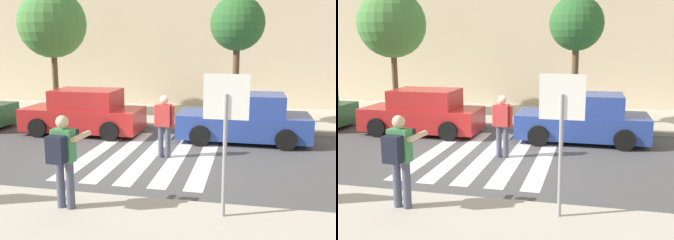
# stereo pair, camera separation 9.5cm
# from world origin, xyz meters

# --- Properties ---
(ground_plane) EXTENTS (120.00, 120.00, 0.00)m
(ground_plane) POSITION_xyz_m (0.00, 0.00, 0.00)
(ground_plane) COLOR #4C4C4F
(sidewalk_far) EXTENTS (60.00, 4.80, 0.14)m
(sidewalk_far) POSITION_xyz_m (0.00, 6.00, 0.07)
(sidewalk_far) COLOR #B2AD9E
(sidewalk_far) RESTS_ON ground
(building_facade_far) EXTENTS (56.00, 4.00, 5.66)m
(building_facade_far) POSITION_xyz_m (0.00, 10.40, 2.83)
(building_facade_far) COLOR beige
(building_facade_far) RESTS_ON ground
(crosswalk_stripe_0) EXTENTS (0.44, 5.20, 0.01)m
(crosswalk_stripe_0) POSITION_xyz_m (-1.60, 0.20, 0.00)
(crosswalk_stripe_0) COLOR silver
(crosswalk_stripe_0) RESTS_ON ground
(crosswalk_stripe_1) EXTENTS (0.44, 5.20, 0.01)m
(crosswalk_stripe_1) POSITION_xyz_m (-0.80, 0.20, 0.00)
(crosswalk_stripe_1) COLOR silver
(crosswalk_stripe_1) RESTS_ON ground
(crosswalk_stripe_2) EXTENTS (0.44, 5.20, 0.01)m
(crosswalk_stripe_2) POSITION_xyz_m (0.00, 0.20, 0.00)
(crosswalk_stripe_2) COLOR silver
(crosswalk_stripe_2) RESTS_ON ground
(crosswalk_stripe_3) EXTENTS (0.44, 5.20, 0.01)m
(crosswalk_stripe_3) POSITION_xyz_m (0.80, 0.20, 0.00)
(crosswalk_stripe_3) COLOR silver
(crosswalk_stripe_3) RESTS_ON ground
(crosswalk_stripe_4) EXTENTS (0.44, 5.20, 0.01)m
(crosswalk_stripe_4) POSITION_xyz_m (1.60, 0.20, 0.00)
(crosswalk_stripe_4) COLOR silver
(crosswalk_stripe_4) RESTS_ON ground
(stop_sign) EXTENTS (0.76, 0.08, 2.48)m
(stop_sign) POSITION_xyz_m (2.34, -3.72, 1.94)
(stop_sign) COLOR gray
(stop_sign) RESTS_ON sidewalk_near
(photographer_with_backpack) EXTENTS (0.63, 0.88, 1.72)m
(photographer_with_backpack) POSITION_xyz_m (-0.51, -4.00, 1.17)
(photographer_with_backpack) COLOR #474C60
(photographer_with_backpack) RESTS_ON sidewalk_near
(pedestrian_crossing) EXTENTS (0.58, 0.27, 1.72)m
(pedestrian_crossing) POSITION_xyz_m (0.45, 0.02, 0.97)
(pedestrian_crossing) COLOR #474C60
(pedestrian_crossing) RESTS_ON ground
(parked_car_red) EXTENTS (4.10, 1.92, 1.55)m
(parked_car_red) POSITION_xyz_m (-2.90, 2.30, 0.73)
(parked_car_red) COLOR red
(parked_car_red) RESTS_ON ground
(parked_car_blue) EXTENTS (4.10, 1.92, 1.55)m
(parked_car_blue) POSITION_xyz_m (2.56, 2.30, 0.73)
(parked_car_blue) COLOR #284293
(parked_car_blue) RESTS_ON ground
(street_tree_west) EXTENTS (2.79, 2.79, 5.14)m
(street_tree_west) POSITION_xyz_m (-5.34, 4.95, 3.87)
(street_tree_west) COLOR brown
(street_tree_west) RESTS_ON sidewalk_far
(street_tree_center) EXTENTS (1.93, 1.93, 4.63)m
(street_tree_center) POSITION_xyz_m (2.17, 4.21, 3.75)
(street_tree_center) COLOR brown
(street_tree_center) RESTS_ON sidewalk_far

